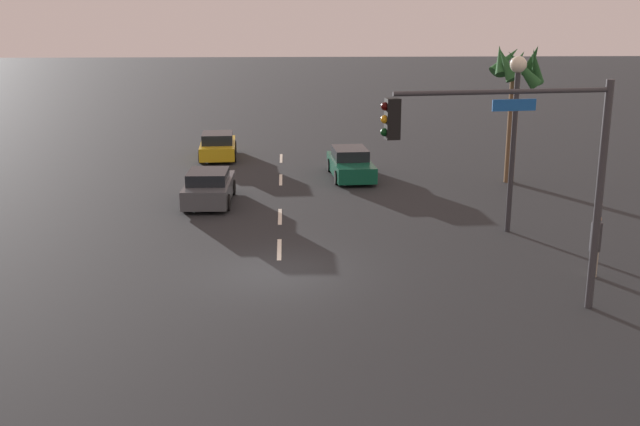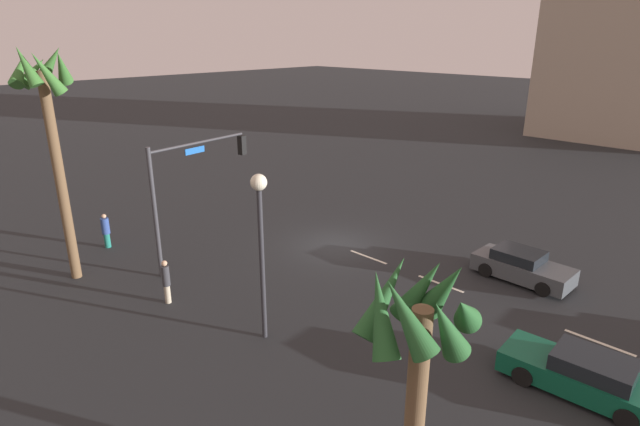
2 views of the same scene
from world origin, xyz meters
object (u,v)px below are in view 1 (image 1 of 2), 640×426
(traffic_signal, at_px, (527,157))
(palm_tree_1, at_px, (516,78))
(pedestrian_1, at_px, (595,244))
(car_1, at_px, (218,146))
(streetlamp, at_px, (515,110))
(car_2, at_px, (209,187))
(car_0, at_px, (350,164))

(traffic_signal, distance_m, palm_tree_1, 15.77)
(traffic_signal, relative_size, pedestrian_1, 3.17)
(traffic_signal, xyz_separation_m, pedestrian_1, (-2.64, 3.05, -3.07))
(pedestrian_1, distance_m, palm_tree_1, 13.12)
(palm_tree_1, bearing_deg, pedestrian_1, -5.48)
(car_1, relative_size, traffic_signal, 0.75)
(pedestrian_1, height_order, palm_tree_1, palm_tree_1)
(car_1, distance_m, streetlamp, 18.71)
(pedestrian_1, bearing_deg, car_1, -146.85)
(car_2, xyz_separation_m, traffic_signal, (12.00, 8.98, 3.43))
(streetlamp, relative_size, palm_tree_1, 0.97)
(car_0, bearing_deg, palm_tree_1, 78.50)
(palm_tree_1, bearing_deg, car_1, -115.77)
(car_1, xyz_separation_m, car_2, (9.79, 0.47, 0.01))
(car_0, height_order, car_1, car_1)
(car_2, height_order, traffic_signal, traffic_signal)
(car_2, bearing_deg, car_1, -177.26)
(car_0, distance_m, car_1, 8.37)
(car_1, distance_m, pedestrian_1, 22.87)
(car_1, xyz_separation_m, palm_tree_1, (6.62, 13.70, 4.07))
(traffic_signal, distance_m, pedestrian_1, 5.07)
(car_2, bearing_deg, traffic_signal, 36.81)
(streetlamp, xyz_separation_m, palm_tree_1, (-7.80, 2.35, 0.43))
(car_0, relative_size, car_1, 1.06)
(car_0, distance_m, traffic_signal, 17.21)
(car_0, bearing_deg, car_1, -128.12)
(car_0, bearing_deg, car_2, -52.95)
(car_2, relative_size, pedestrian_1, 2.26)
(car_1, xyz_separation_m, streetlamp, (14.42, 11.35, 3.63))
(streetlamp, relative_size, pedestrian_1, 3.26)
(car_2, relative_size, palm_tree_1, 0.67)
(car_1, xyz_separation_m, traffic_signal, (21.79, 9.45, 3.44))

